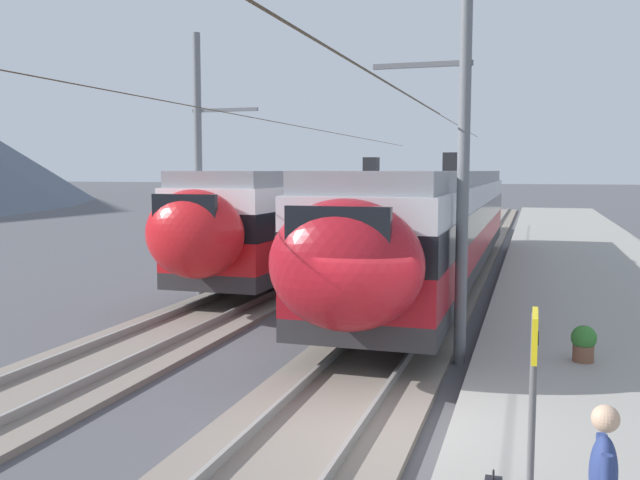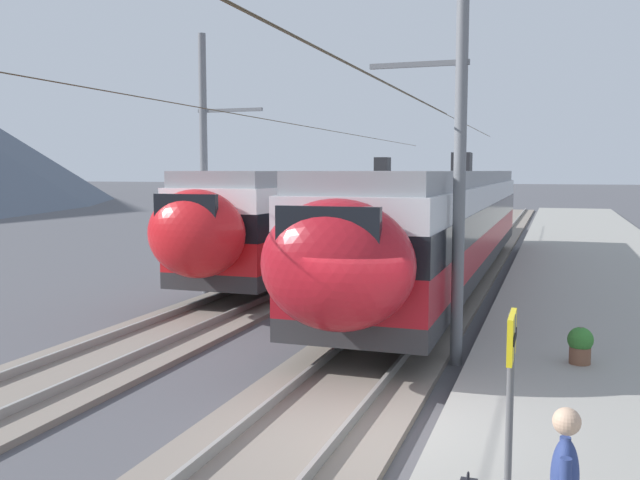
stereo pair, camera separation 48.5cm
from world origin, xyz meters
TOP-DOWN VIEW (x-y plane):
  - ground_plane at (0.00, 0.00)m, footprint 400.00×400.00m
  - track_near at (0.00, 0.94)m, footprint 120.00×3.00m
  - track_far at (0.00, 6.05)m, footprint 120.00×3.00m
  - train_near_platform at (13.34, 0.94)m, footprint 24.97×2.97m
  - train_far_track at (20.66, 6.05)m, footprint 30.80×2.88m
  - catenary_mast_mid at (4.28, -0.60)m, footprint 49.26×1.96m
  - catenary_mast_far_side at (9.88, 7.75)m, footprint 49.26×2.14m
  - platform_sign at (-1.77, -2.11)m, footprint 0.70×0.08m
  - potted_plant_platform_edge at (3.93, -3.02)m, footprint 0.46×0.46m

SIDE VIEW (x-z plane):
  - ground_plane at x=0.00m, z-range 0.00..0.00m
  - track_near at x=0.00m, z-range -0.07..0.21m
  - track_far at x=0.00m, z-range -0.07..0.21m
  - potted_plant_platform_edge at x=3.93m, z-range 0.36..1.04m
  - platform_sign at x=-1.77m, z-range 0.80..2.80m
  - train_near_platform at x=13.34m, z-range 0.09..4.36m
  - train_far_track at x=20.66m, z-range 0.09..4.36m
  - catenary_mast_far_side at x=9.88m, z-range 0.15..8.18m
  - catenary_mast_mid at x=4.28m, z-range 0.14..8.55m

